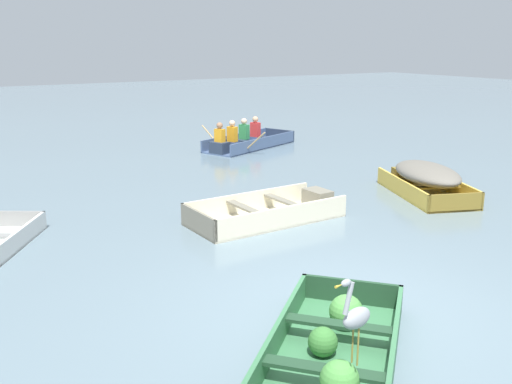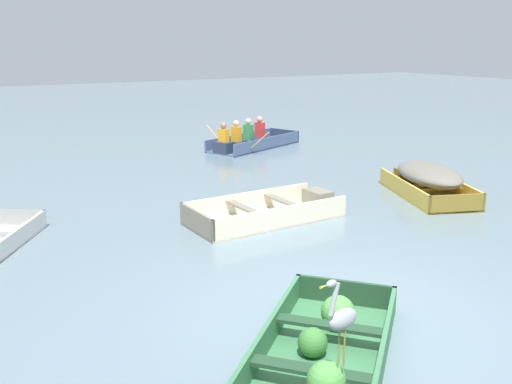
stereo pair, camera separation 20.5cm
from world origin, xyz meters
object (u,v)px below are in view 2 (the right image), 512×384
dinghy_green_foreground (321,359)px  skiff_yellow_far_moored (428,178)px  skiff_cream_near_moored (271,212)px  rowboat_slate_blue_with_crew (249,141)px  heron_on_dinghy (342,317)px

dinghy_green_foreground → skiff_yellow_far_moored: 7.21m
skiff_cream_near_moored → rowboat_slate_blue_with_crew: 7.12m
dinghy_green_foreground → skiff_yellow_far_moored: bearing=35.4°
skiff_cream_near_moored → heron_on_dinghy: heron_on_dinghy is taller
skiff_cream_near_moored → rowboat_slate_blue_with_crew: bearing=63.6°
dinghy_green_foreground → skiff_cream_near_moored: (2.21, 4.46, -0.00)m
dinghy_green_foreground → skiff_yellow_far_moored: size_ratio=1.10×
heron_on_dinghy → dinghy_green_foreground: bearing=69.0°
dinghy_green_foreground → skiff_yellow_far_moored: (5.87, 4.18, 0.25)m
dinghy_green_foreground → skiff_cream_near_moored: 4.98m
skiff_yellow_far_moored → dinghy_green_foreground: bearing=-144.6°
heron_on_dinghy → skiff_cream_near_moored: bearing=64.2°
skiff_cream_near_moored → skiff_yellow_far_moored: 3.68m
skiff_yellow_far_moored → heron_on_dinghy: size_ratio=3.25×
dinghy_green_foreground → rowboat_slate_blue_with_crew: (5.38, 10.84, 0.09)m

